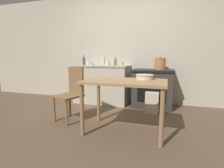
% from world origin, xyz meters
% --- Properties ---
extents(ground_plane, '(14.00, 14.00, 0.00)m').
position_xyz_m(ground_plane, '(0.00, 0.00, 0.00)').
color(ground_plane, brown).
extents(wall_back, '(8.00, 0.07, 2.55)m').
position_xyz_m(wall_back, '(0.00, 1.58, 1.27)').
color(wall_back, beige).
rests_on(wall_back, ground_plane).
extents(counter_cabinet, '(1.27, 0.61, 0.88)m').
position_xyz_m(counter_cabinet, '(-0.48, 1.26, 0.44)').
color(counter_cabinet, beige).
rests_on(counter_cabinet, ground_plane).
extents(stove, '(0.85, 0.66, 0.81)m').
position_xyz_m(stove, '(0.70, 1.24, 0.41)').
color(stove, '#38332D').
rests_on(stove, ground_plane).
extents(work_table, '(1.13, 0.70, 0.75)m').
position_xyz_m(work_table, '(0.42, -0.21, 0.64)').
color(work_table, '#A87F56').
rests_on(work_table, ground_plane).
extents(chair, '(0.51, 0.51, 0.90)m').
position_xyz_m(chair, '(-0.56, 0.01, 0.48)').
color(chair, olive).
rests_on(chair, ground_plane).
extents(flour_sack, '(0.25, 0.17, 0.41)m').
position_xyz_m(flour_sack, '(0.72, 0.77, 0.20)').
color(flour_sack, beige).
rests_on(flour_sack, ground_plane).
extents(stock_pot, '(0.23, 0.23, 0.27)m').
position_xyz_m(stock_pot, '(0.83, 1.25, 0.93)').
color(stock_pot, '#B77A47').
rests_on(stock_pot, stove).
extents(mixing_bowl_large, '(0.26, 0.26, 0.07)m').
position_xyz_m(mixing_bowl_large, '(0.67, -0.01, 0.79)').
color(mixing_bowl_large, silver).
rests_on(mixing_bowl_large, work_table).
extents(bottle_far_left, '(0.07, 0.07, 0.23)m').
position_xyz_m(bottle_far_left, '(-0.96, 1.31, 0.97)').
color(bottle_far_left, '#3D5675').
rests_on(bottle_far_left, counter_cabinet).
extents(bottle_left, '(0.07, 0.07, 0.20)m').
position_xyz_m(bottle_left, '(-0.17, 1.30, 0.96)').
color(bottle_left, '#517F5B').
rests_on(bottle_left, counter_cabinet).
extents(bottle_mid_left, '(0.08, 0.08, 0.27)m').
position_xyz_m(bottle_mid_left, '(-0.48, 1.36, 0.99)').
color(bottle_mid_left, silver).
rests_on(bottle_mid_left, counter_cabinet).
extents(cup_center_left, '(0.09, 0.09, 0.09)m').
position_xyz_m(cup_center_left, '(-0.32, 1.21, 0.92)').
color(cup_center_left, silver).
rests_on(cup_center_left, counter_cabinet).
extents(cup_center, '(0.09, 0.09, 0.09)m').
position_xyz_m(cup_center, '(0.02, 1.16, 0.92)').
color(cup_center, beige).
rests_on(cup_center, counter_cabinet).
extents(cup_center_right, '(0.07, 0.07, 0.09)m').
position_xyz_m(cup_center_right, '(-0.81, 1.21, 0.92)').
color(cup_center_right, silver).
rests_on(cup_center_right, counter_cabinet).
extents(cup_mid_right, '(0.09, 0.09, 0.08)m').
position_xyz_m(cup_mid_right, '(-0.64, 1.03, 0.92)').
color(cup_mid_right, silver).
rests_on(cup_mid_right, counter_cabinet).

